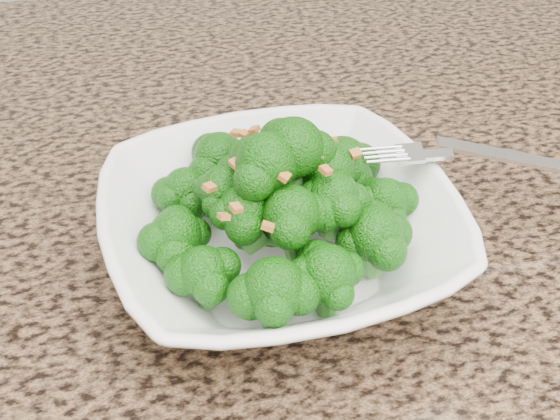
{
  "coord_description": "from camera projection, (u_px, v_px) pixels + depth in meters",
  "views": [
    {
      "loc": [
        -0.05,
        -0.12,
        1.25
      ],
      "look_at": [
        0.04,
        0.25,
        0.95
      ],
      "focal_mm": 45.0,
      "sensor_mm": 36.0,
      "label": 1
    }
  ],
  "objects": [
    {
      "name": "granite_counter",
      "position": [
        219.0,
        242.0,
        0.56
      ],
      "size": [
        1.64,
        1.04,
        0.03
      ],
      "primitive_type": "cube",
      "color": "brown",
      "rests_on": "cabinet"
    },
    {
      "name": "bowl",
      "position": [
        280.0,
        231.0,
        0.5
      ],
      "size": [
        0.27,
        0.27,
        0.06
      ],
      "primitive_type": "imported",
      "rotation": [
        0.0,
        0.0,
        0.07
      ],
      "color": "white",
      "rests_on": "granite_counter"
    },
    {
      "name": "broccoli_pile",
      "position": [
        280.0,
        152.0,
        0.46
      ],
      "size": [
        0.22,
        0.22,
        0.07
      ],
      "primitive_type": null,
      "color": "#145E0A",
      "rests_on": "bowl"
    },
    {
      "name": "garlic_topping",
      "position": [
        280.0,
        98.0,
        0.43
      ],
      "size": [
        0.13,
        0.13,
        0.01
      ],
      "primitive_type": null,
      "color": "#BC702D",
      "rests_on": "broccoli_pile"
    },
    {
      "name": "fork",
      "position": [
        442.0,
        154.0,
        0.51
      ],
      "size": [
        0.2,
        0.08,
        0.01
      ],
      "primitive_type": null,
      "rotation": [
        0.0,
        0.0,
        -0.25
      ],
      "color": "silver",
      "rests_on": "bowl"
    }
  ]
}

